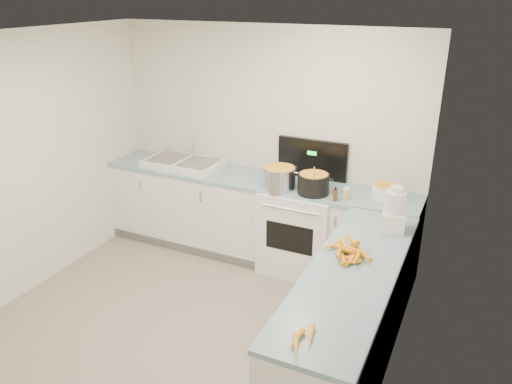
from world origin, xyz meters
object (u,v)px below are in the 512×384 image
at_px(black_pot, 313,185).
at_px(mixing_bowl, 386,192).
at_px(steel_pot, 280,179).
at_px(sink, 183,163).
at_px(extract_bottle, 335,195).
at_px(food_processor, 394,212).
at_px(stove, 301,227).
at_px(spice_jar, 346,194).

xyz_separation_m(black_pot, mixing_bowl, (0.68, 0.18, -0.03)).
height_order(steel_pot, mixing_bowl, steel_pot).
distance_m(sink, mixing_bowl, 2.29).
bearing_deg(black_pot, sink, 174.76).
xyz_separation_m(steel_pot, mixing_bowl, (1.03, 0.20, -0.04)).
distance_m(black_pot, extract_bottle, 0.27).
xyz_separation_m(extract_bottle, food_processor, (0.62, -0.38, 0.11)).
height_order(sink, extract_bottle, sink).
bearing_deg(sink, steel_pot, -7.51).
relative_size(sink, black_pot, 2.76).
bearing_deg(mixing_bowl, extract_bottle, -146.94).
relative_size(stove, sink, 1.58).
height_order(stove, black_pot, stove).
distance_m(sink, food_processor, 2.56).
distance_m(steel_pot, mixing_bowl, 1.05).
height_order(sink, steel_pot, sink).
bearing_deg(stove, black_pot, -39.27).
bearing_deg(spice_jar, sink, 175.70).
xyz_separation_m(extract_bottle, spice_jar, (0.08, 0.09, -0.01)).
height_order(mixing_bowl, food_processor, food_processor).
xyz_separation_m(black_pot, extract_bottle, (0.25, -0.09, -0.03)).
relative_size(sink, mixing_bowl, 3.09).
distance_m(stove, mixing_bowl, 0.99).
bearing_deg(stove, mixing_bowl, 3.42).
relative_size(black_pot, extract_bottle, 2.68).
height_order(spice_jar, food_processor, food_processor).
bearing_deg(food_processor, sink, 165.92).
bearing_deg(mixing_bowl, food_processor, -73.68).
distance_m(sink, spice_jar, 1.95).
relative_size(stove, spice_jar, 13.87).
relative_size(sink, extract_bottle, 7.40).
relative_size(stove, black_pot, 4.37).
height_order(stove, mixing_bowl, stove).
bearing_deg(food_processor, black_pot, 151.38).
xyz_separation_m(sink, steel_pot, (1.26, -0.17, 0.06)).
xyz_separation_m(steel_pot, black_pot, (0.35, 0.02, -0.01)).
distance_m(steel_pot, food_processor, 1.31).
xyz_separation_m(mixing_bowl, food_processor, (0.19, -0.66, 0.10)).
height_order(stove, extract_bottle, stove).
distance_m(sink, steel_pot, 1.27).
relative_size(steel_pot, spice_jar, 3.40).
bearing_deg(black_pot, mixing_bowl, 15.07).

